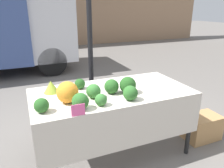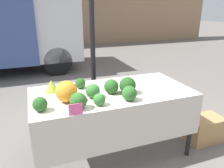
{
  "view_description": "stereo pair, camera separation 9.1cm",
  "coord_description": "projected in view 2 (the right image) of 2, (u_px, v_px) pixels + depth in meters",
  "views": [
    {
      "loc": [
        -0.86,
        -2.06,
        1.67
      ],
      "look_at": [
        0.0,
        0.0,
        0.87
      ],
      "focal_mm": 35.0,
      "sensor_mm": 36.0,
      "label": 1
    },
    {
      "loc": [
        -0.78,
        -2.1,
        1.67
      ],
      "look_at": [
        0.0,
        0.0,
        0.87
      ],
      "focal_mm": 35.0,
      "sensor_mm": 36.0,
      "label": 2
    }
  ],
  "objects": [
    {
      "name": "broccoli_head_1",
      "position": [
        93.0,
        91.0,
        2.2
      ],
      "size": [
        0.15,
        0.15,
        0.15
      ],
      "color": "#387533",
      "rests_on": "market_table"
    },
    {
      "name": "orange_cauliflower",
      "position": [
        67.0,
        92.0,
        2.09
      ],
      "size": [
        0.21,
        0.21,
        0.21
      ],
      "color": "orange",
      "rests_on": "market_table"
    },
    {
      "name": "produce_crate",
      "position": [
        204.0,
        129.0,
        2.84
      ],
      "size": [
        0.46,
        0.31,
        0.33
      ],
      "color": "tan",
      "rests_on": "ground_plane"
    },
    {
      "name": "broccoli_head_3",
      "position": [
        80.0,
        83.0,
        2.46
      ],
      "size": [
        0.12,
        0.12,
        0.12
      ],
      "color": "#23511E",
      "rests_on": "market_table"
    },
    {
      "name": "broccoli_head_0",
      "position": [
        99.0,
        100.0,
        2.03
      ],
      "size": [
        0.12,
        0.12,
        0.12
      ],
      "color": "#387533",
      "rests_on": "market_table"
    },
    {
      "name": "tent_pole",
      "position": [
        93.0,
        46.0,
        3.06
      ],
      "size": [
        0.07,
        0.07,
        2.28
      ],
      "color": "black",
      "rests_on": "ground_plane"
    },
    {
      "name": "broccoli_head_5",
      "position": [
        111.0,
        86.0,
        2.31
      ],
      "size": [
        0.16,
        0.16,
        0.16
      ],
      "color": "#285B23",
      "rests_on": "market_table"
    },
    {
      "name": "market_table",
      "position": [
        114.0,
        101.0,
        2.38
      ],
      "size": [
        1.74,
        0.87,
        0.79
      ],
      "color": "beige",
      "rests_on": "ground_plane"
    },
    {
      "name": "price_sign",
      "position": [
        76.0,
        109.0,
        1.85
      ],
      "size": [
        0.12,
        0.01,
        0.1
      ],
      "color": "#F45B9E",
      "rests_on": "market_table"
    },
    {
      "name": "broccoli_head_6",
      "position": [
        78.0,
        101.0,
        1.96
      ],
      "size": [
        0.15,
        0.15,
        0.15
      ],
      "color": "#2D6628",
      "rests_on": "market_table"
    },
    {
      "name": "ground_plane",
      "position": [
        112.0,
        151.0,
        2.67
      ],
      "size": [
        40.0,
        40.0,
        0.0
      ],
      "primitive_type": "plane",
      "color": "slate"
    },
    {
      "name": "broccoli_head_7",
      "position": [
        40.0,
        104.0,
        1.92
      ],
      "size": [
        0.13,
        0.13,
        0.13
      ],
      "color": "#285B23",
      "rests_on": "market_table"
    },
    {
      "name": "broccoli_head_2",
      "position": [
        128.0,
        85.0,
        2.31
      ],
      "size": [
        0.18,
        0.18,
        0.18
      ],
      "color": "#23511E",
      "rests_on": "market_table"
    },
    {
      "name": "broccoli_head_4",
      "position": [
        129.0,
        93.0,
        2.13
      ],
      "size": [
        0.15,
        0.15,
        0.15
      ],
      "color": "#2D6628",
      "rests_on": "market_table"
    },
    {
      "name": "romanesco_head",
      "position": [
        52.0,
        86.0,
        2.36
      ],
      "size": [
        0.16,
        0.16,
        0.13
      ],
      "color": "#93B238",
      "rests_on": "market_table"
    }
  ]
}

